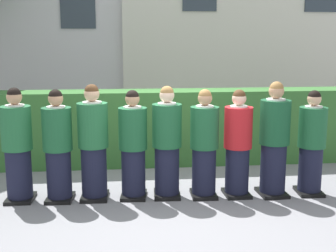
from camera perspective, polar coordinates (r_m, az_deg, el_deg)
name	(u,v)px	position (r m, az deg, el deg)	size (l,w,h in m)	color
ground_plane	(168,197)	(6.77, 0.00, -8.76)	(60.00, 60.00, 0.00)	slate
student_front_row_0	(17,148)	(6.75, -18.22, -2.58)	(0.42, 0.47, 1.61)	black
student_front_row_1	(58,148)	(6.61, -13.53, -2.72)	(0.41, 0.51, 1.59)	black
student_front_row_2	(93,145)	(6.57, -9.27, -2.35)	(0.43, 0.53, 1.65)	black
student_front_row_3	(133,147)	(6.56, -4.36, -2.65)	(0.41, 0.52, 1.56)	black
student_front_row_4	(167,145)	(6.58, -0.13, -2.35)	(0.42, 0.48, 1.62)	black
student_front_row_5	(204,146)	(6.61, 4.53, -2.53)	(0.41, 0.50, 1.57)	black
student_in_red_blazer	(238,146)	(6.70, 8.67, -2.47)	(0.41, 0.46, 1.56)	black
student_front_row_7	(274,142)	(6.81, 13.06, -1.93)	(0.44, 0.53, 1.67)	black
student_front_row_8	(311,145)	(7.03, 17.41, -2.31)	(0.40, 0.47, 1.54)	black
hedge	(158,127)	(8.37, -1.31, -0.16)	(9.85, 0.70, 1.35)	#33662D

